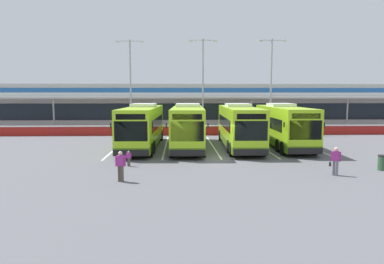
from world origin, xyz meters
The scene contains 19 objects.
ground_plane centered at (0.00, 0.00, 0.00)m, with size 200.00×200.00×0.00m, color #56565B.
terminal_building centered at (0.00, 26.91, 3.01)m, with size 70.00×13.00×6.00m.
red_barrier_wall centered at (0.00, 14.50, 0.56)m, with size 60.00×0.40×1.10m.
coach_bus_leftmost centered at (-6.15, 5.44, 1.79)m, with size 3.19×12.22×3.78m.
coach_bus_left_centre centered at (-2.25, 5.30, 1.79)m, with size 3.19×12.22×3.78m.
coach_bus_centre centered at (2.22, 5.40, 1.79)m, with size 3.19×12.22×3.78m.
coach_bus_right_centre centered at (6.22, 5.82, 1.79)m, with size 3.19×12.22×3.78m.
bay_stripe_far_west centered at (-8.40, 6.00, 0.00)m, with size 0.14×13.00×0.01m, color silver.
bay_stripe_west centered at (-4.20, 6.00, 0.00)m, with size 0.14×13.00×0.01m, color silver.
bay_stripe_mid_west centered at (0.00, 6.00, 0.00)m, with size 0.14×13.00×0.01m, color silver.
bay_stripe_centre centered at (4.20, 6.00, 0.00)m, with size 0.14×13.00×0.01m, color silver.
bay_stripe_mid_east centered at (8.40, 6.00, 0.00)m, with size 0.14×13.00×0.01m, color silver.
pedestrian_with_handbag centered at (5.84, -5.48, 0.86)m, with size 0.63×0.49×1.62m.
pedestrian_in_dark_coat centered at (-6.08, -6.45, 0.87)m, with size 0.53×0.31×1.62m.
pedestrian_child centered at (-6.23, -2.52, 0.54)m, with size 0.33×0.21×1.00m.
lamp_post_west centered at (-8.76, 17.42, 6.29)m, with size 3.24×0.28×11.00m.
lamp_post_centre centered at (-0.19, 16.47, 6.29)m, with size 3.24×0.28×11.00m.
lamp_post_east centered at (7.81, 16.23, 6.29)m, with size 3.24×0.28×11.00m.
litter_bin centered at (9.31, -4.27, 0.47)m, with size 0.54×0.54×0.93m.
Camera 1 is at (-3.00, -24.55, 4.57)m, focal length 32.54 mm.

